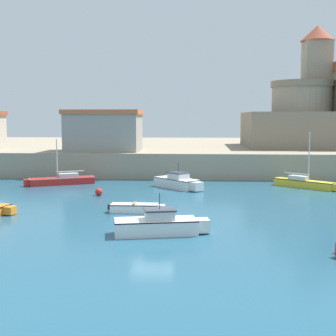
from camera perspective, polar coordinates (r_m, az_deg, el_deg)
The scene contains 10 objects.
ground_plane at distance 27.76m, azimuth -1.93°, elevation -7.35°, with size 200.00×200.00×0.00m, color #235670.
quay_seawall at distance 68.68m, azimuth 1.44°, elevation 1.88°, with size 120.00×40.00×2.73m, color gray.
dinghy_white_0 at distance 32.28m, azimuth -3.95°, elevation -4.85°, with size 3.94×1.10×0.68m.
sailboat_red_2 at distance 46.63m, azimuth -12.83°, elevation -1.44°, with size 6.46×3.79×4.42m.
motorboat_white_3 at distance 26.25m, azimuth -1.12°, elevation -6.90°, with size 5.48×2.55×2.34m.
sailboat_yellow_5 at distance 45.29m, azimuth 16.29°, elevation -1.76°, with size 5.37×4.83×5.22m.
motorboat_white_6 at distance 43.17m, azimuth 1.23°, elevation -1.71°, with size 4.76×4.97×2.38m.
mooring_buoy at distance 39.53m, azimuth -8.42°, elevation -2.90°, with size 0.62×0.62×0.62m, color red.
fortress at distance 63.16m, azimuth 15.93°, elevation 5.17°, with size 14.33×14.33×8.42m.
harbor_shed_mid_row at distance 53.66m, azimuth -7.81°, elevation 4.58°, with size 8.50×6.02×4.63m.
Camera 1 is at (2.65, -26.86, 6.48)m, focal length 50.00 mm.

